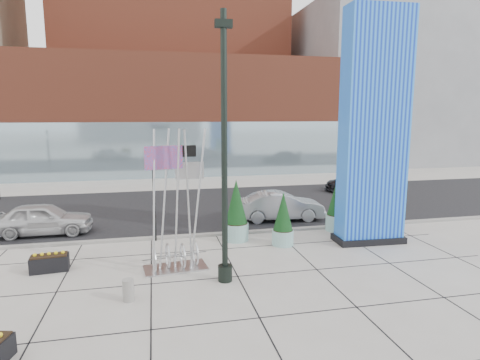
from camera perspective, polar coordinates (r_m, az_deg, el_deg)
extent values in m
plane|color=#9E9991|center=(15.38, -4.86, -12.40)|extent=(160.00, 160.00, 0.00)
cube|color=black|center=(24.90, -7.84, -3.92)|extent=(80.00, 12.00, 0.02)
cube|color=gray|center=(19.11, -6.43, -7.84)|extent=(80.00, 0.30, 0.12)
cube|color=brown|center=(41.27, -8.48, 8.99)|extent=(34.00, 10.00, 11.00)
cube|color=#8CA5B2|center=(36.62, -7.86, 4.27)|extent=(34.00, 0.60, 5.00)
cube|color=slate|center=(53.99, 19.22, 12.36)|extent=(20.00, 18.00, 18.00)
cube|color=#0D2DCA|center=(18.38, 18.52, 6.93)|extent=(2.85, 1.23, 10.13)
cube|color=black|center=(19.19, 17.75, -7.92)|extent=(3.09, 1.46, 0.28)
cylinder|color=black|center=(13.17, -2.25, 3.99)|extent=(0.20, 0.20, 8.92)
cylinder|color=black|center=(14.18, -2.14, -13.08)|extent=(0.49, 0.49, 0.56)
cube|color=black|center=(13.40, -2.37, 21.33)|extent=(0.57, 0.27, 0.25)
cube|color=silver|center=(15.47, -9.15, -12.23)|extent=(2.41, 1.41, 0.06)
cylinder|color=silver|center=(14.51, -12.25, -3.13)|extent=(0.08, 0.08, 5.21)
cylinder|color=silver|center=(14.87, -10.65, -2.78)|extent=(0.08, 0.08, 5.21)
cylinder|color=silver|center=(14.63, -8.98, -2.93)|extent=(0.08, 0.08, 5.21)
cylinder|color=silver|center=(14.96, -7.26, -2.61)|extent=(0.08, 0.08, 5.21)
cylinder|color=silver|center=(14.53, -6.07, -2.95)|extent=(0.08, 0.08, 5.21)
torus|color=silver|center=(15.19, -12.17, -10.84)|extent=(0.18, 0.95, 0.95)
torus|color=silver|center=(15.39, -10.20, -10.50)|extent=(0.18, 0.95, 0.95)
torus|color=silver|center=(15.22, -8.18, -10.68)|extent=(0.18, 0.95, 0.95)
torus|color=silver|center=(15.46, -6.28, -10.32)|extent=(0.18, 0.95, 0.95)
cube|color=red|center=(14.47, -10.81, 3.16)|extent=(1.34, 0.33, 0.83)
cube|color=silver|center=(14.69, -7.10, 1.30)|extent=(1.04, 0.07, 0.63)
cylinder|color=gray|center=(13.23, -15.60, -14.85)|extent=(0.35, 0.35, 0.69)
cylinder|color=black|center=(18.33, -12.13, -2.08)|extent=(0.10, 0.10, 4.25)
cube|color=black|center=(18.07, -9.45, 4.01)|extent=(2.03, 0.34, 0.51)
cube|color=#19D833|center=(17.95, -10.73, 3.94)|extent=(0.71, 0.08, 0.35)
cylinder|color=#8BBBB8|center=(20.52, 13.62, -5.88)|extent=(1.12, 1.12, 0.78)
cylinder|color=black|center=(20.42, 13.66, -4.82)|extent=(1.03, 1.03, 0.07)
cone|color=black|center=(20.20, 13.77, -2.06)|extent=(1.01, 1.01, 2.01)
cylinder|color=#8BBBB8|center=(17.90, 6.10, -8.12)|extent=(0.95, 0.95, 0.66)
cylinder|color=black|center=(17.80, 6.12, -7.11)|extent=(0.87, 0.87, 0.06)
cone|color=black|center=(17.58, 6.17, -4.44)|extent=(0.85, 0.85, 1.70)
cylinder|color=#8BBBB8|center=(18.43, -0.54, -7.35)|extent=(1.12, 1.12, 0.79)
cylinder|color=black|center=(18.32, -0.54, -6.17)|extent=(1.03, 1.03, 0.07)
cone|color=black|center=(18.08, -0.55, -3.08)|extent=(1.01, 1.01, 2.02)
cube|color=black|center=(16.56, -25.44, -10.66)|extent=(1.38, 0.80, 0.56)
cube|color=black|center=(16.46, -25.51, -9.67)|extent=(1.27, 0.69, 0.06)
imported|color=silver|center=(21.30, -26.21, -5.02)|extent=(4.47, 1.83, 1.52)
imported|color=#929399|center=(21.83, 5.79, -3.74)|extent=(4.75, 1.98, 1.53)
imported|color=black|center=(31.31, 15.99, -0.23)|extent=(4.90, 2.58, 1.35)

